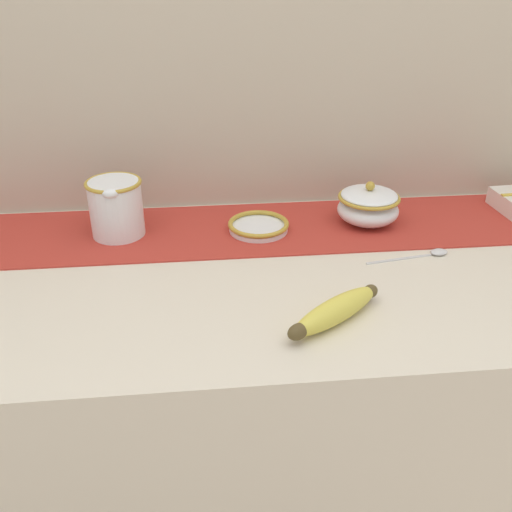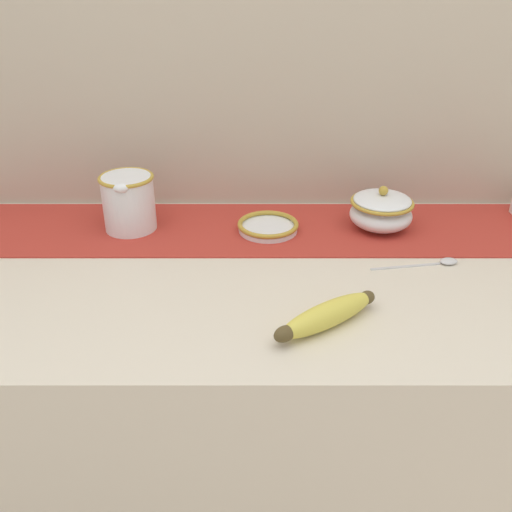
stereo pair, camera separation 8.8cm
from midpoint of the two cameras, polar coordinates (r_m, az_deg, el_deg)
countertop at (r=1.36m, az=1.99°, el=-18.58°), size 1.49×0.64×0.92m
back_wall at (r=1.29m, az=2.02°, el=17.22°), size 2.29×0.04×2.40m
table_runner at (r=1.23m, az=2.06°, el=2.71°), size 1.37×0.26×0.00m
cream_pitcher at (r=1.22m, az=-10.62°, el=5.42°), size 0.11×0.14×0.12m
sugar_bowl at (r=1.25m, az=14.40°, el=4.41°), size 0.13×0.13×0.10m
small_dish at (r=1.21m, az=3.30°, el=2.95°), size 0.13×0.13×0.02m
banana at (r=0.92m, az=9.93°, el=-5.91°), size 0.18×0.14×0.04m
spoon at (r=1.16m, az=20.16°, el=-0.59°), size 0.17×0.04×0.01m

